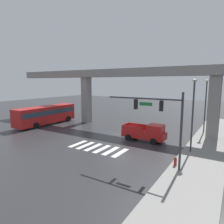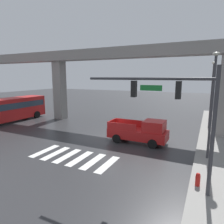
{
  "view_description": "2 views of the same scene",
  "coord_description": "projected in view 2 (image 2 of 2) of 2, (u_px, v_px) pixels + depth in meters",
  "views": [
    {
      "loc": [
        12.03,
        -21.54,
        6.93
      ],
      "look_at": [
        -2.05,
        0.99,
        2.92
      ],
      "focal_mm": 31.93,
      "sensor_mm": 36.0,
      "label": 1
    },
    {
      "loc": [
        8.4,
        -16.08,
        5.7
      ],
      "look_at": [
        0.06,
        1.0,
        2.32
      ],
      "focal_mm": 31.96,
      "sensor_mm": 36.0,
      "label": 2
    }
  ],
  "objects": [
    {
      "name": "street_lamp_near_corner",
      "position": [
        213.0,
        94.0,
        13.04
      ],
      "size": [
        0.44,
        0.7,
        7.24
      ],
      "color": "#38383D",
      "rests_on": "ground"
    },
    {
      "name": "fire_hydrant",
      "position": [
        198.0,
        181.0,
        10.25
      ],
      "size": [
        0.24,
        0.24,
        0.85
      ],
      "color": "red",
      "rests_on": "ground"
    },
    {
      "name": "ground_plane",
      "position": [
        107.0,
        138.0,
        18.85
      ],
      "size": [
        120.0,
        120.0,
        0.0
      ],
      "primitive_type": "plane",
      "color": "#2D2D30"
    },
    {
      "name": "traffic_signal_mast",
      "position": [
        175.0,
        105.0,
        9.46
      ],
      "size": [
        6.49,
        0.32,
        6.2
      ],
      "color": "#38383D",
      "rests_on": "ground"
    },
    {
      "name": "city_bus",
      "position": [
        6.0,
        109.0,
        24.85
      ],
      "size": [
        2.83,
        10.81,
        2.99
      ],
      "color": "red",
      "rests_on": "ground"
    },
    {
      "name": "sidewalk_east",
      "position": [
        224.0,
        146.0,
        16.37
      ],
      "size": [
        4.0,
        36.0,
        0.15
      ],
      "primitive_type": "cube",
      "color": "gray",
      "rests_on": "ground"
    },
    {
      "name": "street_lamp_mid_block",
      "position": [
        212.0,
        88.0,
        21.01
      ],
      "size": [
        0.44,
        0.7,
        7.24
      ],
      "color": "#38383D",
      "rests_on": "ground"
    },
    {
      "name": "elevated_overpass",
      "position": [
        128.0,
        61.0,
        22.1
      ],
      "size": [
        49.4,
        1.86,
        8.92
      ],
      "color": "gray",
      "rests_on": "ground"
    },
    {
      "name": "pickup_truck",
      "position": [
        141.0,
        132.0,
        17.24
      ],
      "size": [
        5.11,
        2.1,
        2.08
      ],
      "color": "red",
      "rests_on": "ground"
    },
    {
      "name": "crosswalk_stripes",
      "position": [
        74.0,
        157.0,
        14.29
      ],
      "size": [
        6.05,
        2.8,
        0.01
      ],
      "color": "silver",
      "rests_on": "ground"
    }
  ]
}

